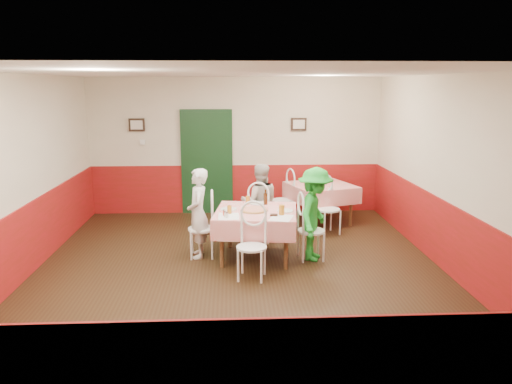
{
  "coord_description": "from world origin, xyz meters",
  "views": [
    {
      "loc": [
        -0.11,
        -6.8,
        2.65
      ],
      "look_at": [
        0.27,
        0.59,
        1.05
      ],
      "focal_mm": 35.0,
      "sensor_mm": 36.0,
      "label": 1
    }
  ],
  "objects_px": {
    "chair_right": "(311,231)",
    "chair_near": "(252,247)",
    "chair_left": "(202,229)",
    "glass_b": "(282,210)",
    "pizza": "(254,210)",
    "diner_far": "(260,202)",
    "diner_right": "(315,214)",
    "wallet": "(274,215)",
    "chair_second_b": "(328,210)",
    "diner_left": "(198,213)",
    "chair_far": "(260,216)",
    "second_table": "(321,204)",
    "main_table": "(256,235)",
    "glass_c": "(248,200)",
    "beer_bottle": "(266,198)",
    "glass_a": "(229,210)",
    "chair_second_a": "(282,201)"
  },
  "relations": [
    {
      "from": "chair_right",
      "to": "chair_near",
      "type": "xyz_separation_m",
      "value": [
        -0.95,
        -0.74,
        0.0
      ]
    },
    {
      "from": "chair_left",
      "to": "glass_b",
      "type": "distance_m",
      "value": 1.33
    },
    {
      "from": "pizza",
      "to": "diner_far",
      "type": "relative_size",
      "value": 0.3
    },
    {
      "from": "pizza",
      "to": "diner_right",
      "type": "distance_m",
      "value": 0.93
    },
    {
      "from": "chair_right",
      "to": "diner_far",
      "type": "distance_m",
      "value": 1.26
    },
    {
      "from": "glass_b",
      "to": "chair_near",
      "type": "bearing_deg",
      "value": -130.03
    },
    {
      "from": "glass_b",
      "to": "wallet",
      "type": "bearing_deg",
      "value": -161.24
    },
    {
      "from": "wallet",
      "to": "diner_right",
      "type": "xyz_separation_m",
      "value": [
        0.65,
        0.21,
        -0.05
      ]
    },
    {
      "from": "chair_second_b",
      "to": "diner_right",
      "type": "bearing_deg",
      "value": -129.03
    },
    {
      "from": "wallet",
      "to": "diner_far",
      "type": "relative_size",
      "value": 0.08
    },
    {
      "from": "chair_right",
      "to": "diner_far",
      "type": "height_order",
      "value": "diner_far"
    },
    {
      "from": "diner_left",
      "to": "diner_right",
      "type": "xyz_separation_m",
      "value": [
        1.79,
        -0.22,
        0.02
      ]
    },
    {
      "from": "chair_left",
      "to": "chair_far",
      "type": "bearing_deg",
      "value": 126.82
    },
    {
      "from": "second_table",
      "to": "diner_right",
      "type": "height_order",
      "value": "diner_right"
    },
    {
      "from": "chair_right",
      "to": "chair_far",
      "type": "distance_m",
      "value": 1.2
    },
    {
      "from": "chair_second_b",
      "to": "glass_b",
      "type": "height_order",
      "value": "glass_b"
    },
    {
      "from": "chair_right",
      "to": "main_table",
      "type": "bearing_deg",
      "value": 77.66
    },
    {
      "from": "chair_second_b",
      "to": "wallet",
      "type": "relative_size",
      "value": 8.18
    },
    {
      "from": "chair_left",
      "to": "glass_b",
      "type": "relative_size",
      "value": 5.93
    },
    {
      "from": "diner_left",
      "to": "wallet",
      "type": "bearing_deg",
      "value": 65.65
    },
    {
      "from": "chair_right",
      "to": "glass_c",
      "type": "relative_size",
      "value": 7.05
    },
    {
      "from": "second_table",
      "to": "beer_bottle",
      "type": "xyz_separation_m",
      "value": [
        -1.19,
        -1.58,
        0.5
      ]
    },
    {
      "from": "chair_left",
      "to": "chair_right",
      "type": "relative_size",
      "value": 1.0
    },
    {
      "from": "glass_a",
      "to": "diner_far",
      "type": "relative_size",
      "value": 0.09
    },
    {
      "from": "chair_right",
      "to": "diner_far",
      "type": "xyz_separation_m",
      "value": [
        -0.73,
        1.0,
        0.22
      ]
    },
    {
      "from": "chair_left",
      "to": "glass_a",
      "type": "bearing_deg",
      "value": 56.64
    },
    {
      "from": "chair_second_b",
      "to": "beer_bottle",
      "type": "relative_size",
      "value": 4.02
    },
    {
      "from": "glass_c",
      "to": "glass_a",
      "type": "bearing_deg",
      "value": -115.96
    },
    {
      "from": "glass_c",
      "to": "beer_bottle",
      "type": "relative_size",
      "value": 0.57
    },
    {
      "from": "chair_near",
      "to": "diner_left",
      "type": "bearing_deg",
      "value": 141.39
    },
    {
      "from": "diner_far",
      "to": "diner_right",
      "type": "distance_m",
      "value": 1.27
    },
    {
      "from": "chair_right",
      "to": "chair_second_a",
      "type": "xyz_separation_m",
      "value": [
        -0.23,
        2.07,
        0.0
      ]
    },
    {
      "from": "chair_far",
      "to": "chair_near",
      "type": "distance_m",
      "value": 1.7
    },
    {
      "from": "chair_far",
      "to": "pizza",
      "type": "distance_m",
      "value": 0.95
    },
    {
      "from": "wallet",
      "to": "diner_right",
      "type": "relative_size",
      "value": 0.08
    },
    {
      "from": "main_table",
      "to": "chair_left",
      "type": "relative_size",
      "value": 1.36
    },
    {
      "from": "wallet",
      "to": "beer_bottle",
      "type": "bearing_deg",
      "value": 102.99
    },
    {
      "from": "chair_second_a",
      "to": "wallet",
      "type": "distance_m",
      "value": 2.34
    },
    {
      "from": "pizza",
      "to": "diner_right",
      "type": "height_order",
      "value": "diner_right"
    },
    {
      "from": "chair_far",
      "to": "diner_left",
      "type": "bearing_deg",
      "value": 46.47
    },
    {
      "from": "chair_right",
      "to": "chair_near",
      "type": "relative_size",
      "value": 1.0
    },
    {
      "from": "diner_right",
      "to": "diner_far",
      "type": "bearing_deg",
      "value": 58.97
    },
    {
      "from": "chair_far",
      "to": "pizza",
      "type": "height_order",
      "value": "chair_far"
    },
    {
      "from": "chair_left",
      "to": "second_table",
      "type": "bearing_deg",
      "value": 129.0
    },
    {
      "from": "pizza",
      "to": "diner_left",
      "type": "distance_m",
      "value": 0.88
    },
    {
      "from": "beer_bottle",
      "to": "second_table",
      "type": "bearing_deg",
      "value": 52.99
    },
    {
      "from": "main_table",
      "to": "chair_second_b",
      "type": "bearing_deg",
      "value": 41.66
    },
    {
      "from": "diner_far",
      "to": "pizza",
      "type": "bearing_deg",
      "value": 81.14
    },
    {
      "from": "chair_second_b",
      "to": "beer_bottle",
      "type": "height_order",
      "value": "beer_bottle"
    },
    {
      "from": "chair_far",
      "to": "diner_right",
      "type": "height_order",
      "value": "diner_right"
    }
  ]
}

